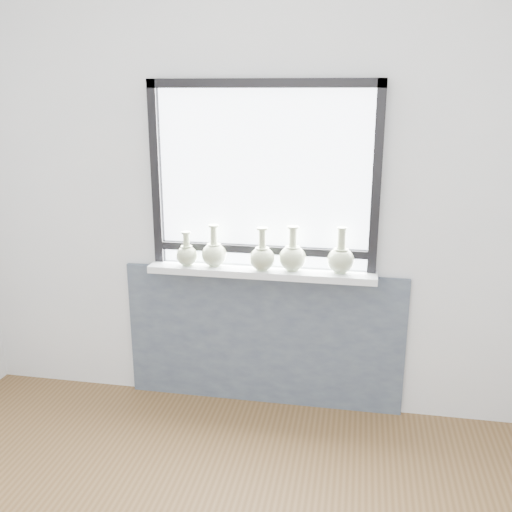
% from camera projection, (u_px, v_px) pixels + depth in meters
% --- Properties ---
extents(back_wall, '(3.60, 0.02, 2.60)m').
position_uv_depth(back_wall, '(264.00, 197.00, 3.27)').
color(back_wall, silver).
rests_on(back_wall, ground).
extents(apron_panel, '(1.70, 0.03, 0.86)m').
position_uv_depth(apron_panel, '(263.00, 338.00, 3.48)').
color(apron_panel, '#525E6B').
rests_on(apron_panel, ground).
extents(windowsill, '(1.32, 0.18, 0.04)m').
position_uv_depth(windowsill, '(261.00, 272.00, 3.29)').
color(windowsill, silver).
rests_on(windowsill, apron_panel).
extents(window, '(1.30, 0.06, 1.05)m').
position_uv_depth(window, '(263.00, 173.00, 3.20)').
color(window, black).
rests_on(window, windowsill).
extents(vase_a, '(0.13, 0.13, 0.20)m').
position_uv_depth(vase_a, '(187.00, 254.00, 3.33)').
color(vase_a, '#A9B78D').
rests_on(vase_a, windowsill).
extents(vase_b, '(0.15, 0.15, 0.25)m').
position_uv_depth(vase_b, '(214.00, 253.00, 3.31)').
color(vase_b, '#A9B78D').
rests_on(vase_b, windowsill).
extents(vase_c, '(0.15, 0.15, 0.25)m').
position_uv_depth(vase_c, '(262.00, 257.00, 3.24)').
color(vase_c, '#A9B78D').
rests_on(vase_c, windowsill).
extents(vase_d, '(0.16, 0.16, 0.26)m').
position_uv_depth(vase_d, '(293.00, 256.00, 3.23)').
color(vase_d, '#A9B78D').
rests_on(vase_d, windowsill).
extents(vase_e, '(0.15, 0.15, 0.26)m').
position_uv_depth(vase_e, '(341.00, 258.00, 3.19)').
color(vase_e, '#A9B78D').
rests_on(vase_e, windowsill).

